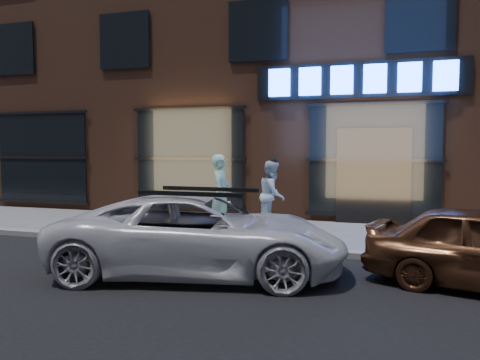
# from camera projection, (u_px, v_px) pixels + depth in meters

# --- Properties ---
(ground) EXTENTS (90.00, 90.00, 0.00)m
(ground) POSITION_uv_depth(u_px,v_px,m) (366.00, 259.00, 8.02)
(ground) COLOR slate
(ground) RESTS_ON ground
(curb) EXTENTS (60.00, 0.25, 0.12)m
(curb) POSITION_uv_depth(u_px,v_px,m) (366.00, 256.00, 8.02)
(curb) COLOR gray
(curb) RESTS_ON ground
(storefront_building) EXTENTS (30.20, 8.28, 10.30)m
(storefront_building) POSITION_uv_depth(u_px,v_px,m) (379.00, 48.00, 15.27)
(storefront_building) COLOR #54301E
(storefront_building) RESTS_ON ground
(man_bowtie) EXTENTS (0.49, 0.68, 1.76)m
(man_bowtie) POSITION_uv_depth(u_px,v_px,m) (221.00, 193.00, 10.52)
(man_bowtie) COLOR #ADE3C9
(man_bowtie) RESTS_ON ground
(man_cap) EXTENTS (0.66, 0.82, 1.61)m
(man_cap) POSITION_uv_depth(u_px,v_px,m) (272.00, 195.00, 11.02)
(man_cap) COLOR white
(man_cap) RESTS_ON ground
(white_suv) EXTENTS (4.68, 2.86, 1.21)m
(white_suv) POSITION_uv_depth(u_px,v_px,m) (200.00, 235.00, 7.02)
(white_suv) COLOR silver
(white_suv) RESTS_ON ground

